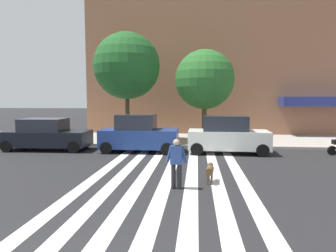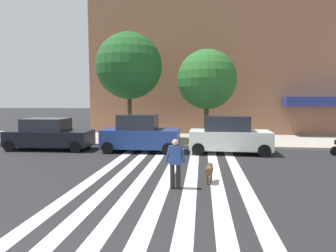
{
  "view_description": "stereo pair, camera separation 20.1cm",
  "coord_description": "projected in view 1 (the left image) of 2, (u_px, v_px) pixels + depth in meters",
  "views": [
    {
      "loc": [
        2.47,
        -3.66,
        2.93
      ],
      "look_at": [
        1.35,
        7.72,
        1.88
      ],
      "focal_mm": 31.33,
      "sensor_mm": 36.0,
      "label": 1
    },
    {
      "loc": [
        2.67,
        -3.64,
        2.93
      ],
      "look_at": [
        1.35,
        7.72,
        1.88
      ],
      "focal_mm": 31.33,
      "sensor_mm": 36.0,
      "label": 2
    }
  ],
  "objects": [
    {
      "name": "ground_plane",
      "position": [
        130.0,
        177.0,
        10.99
      ],
      "size": [
        160.0,
        160.0,
        0.0
      ],
      "primitive_type": "plane",
      "color": "#232326"
    },
    {
      "name": "sidewalk_far",
      "position": [
        162.0,
        139.0,
        20.82
      ],
      "size": [
        80.0,
        6.0,
        0.15
      ],
      "primitive_type": "cube",
      "color": "#ACA499",
      "rests_on": "ground_plane"
    },
    {
      "name": "crosswalk_stripes",
      "position": [
        167.0,
        178.0,
        10.86
      ],
      "size": [
        5.85,
        13.24,
        0.01
      ],
      "color": "silver",
      "rests_on": "ground_plane"
    },
    {
      "name": "parked_car_near_curb",
      "position": [
        47.0,
        135.0,
        16.85
      ],
      "size": [
        4.82,
        2.12,
        1.81
      ],
      "color": "black",
      "rests_on": "ground_plane"
    },
    {
      "name": "parked_car_behind_first",
      "position": [
        139.0,
        134.0,
        16.31
      ],
      "size": [
        4.23,
        2.05,
        2.08
      ],
      "color": "navy",
      "rests_on": "ground_plane"
    },
    {
      "name": "parked_car_third_in_line",
      "position": [
        227.0,
        135.0,
        15.83
      ],
      "size": [
        4.32,
        2.01,
        2.04
      ],
      "color": "silver",
      "rests_on": "ground_plane"
    },
    {
      "name": "street_tree_nearest",
      "position": [
        127.0,
        66.0,
        19.05
      ],
      "size": [
        4.33,
        4.33,
        7.09
      ],
      "color": "#4C3823",
      "rests_on": "sidewalk_far"
    },
    {
      "name": "street_tree_middle",
      "position": [
        205.0,
        80.0,
        18.97
      ],
      "size": [
        3.85,
        3.85,
        5.97
      ],
      "color": "#4C3823",
      "rests_on": "sidewalk_far"
    },
    {
      "name": "pedestrian_dog_walker",
      "position": [
        176.0,
        161.0,
        9.52
      ],
      "size": [
        0.71,
        0.28,
        1.64
      ],
      "color": "black",
      "rests_on": "ground_plane"
    },
    {
      "name": "dog_on_leash",
      "position": [
        210.0,
        170.0,
        10.28
      ],
      "size": [
        0.31,
        0.97,
        0.65
      ],
      "color": "brown",
      "rests_on": "ground_plane"
    }
  ]
}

